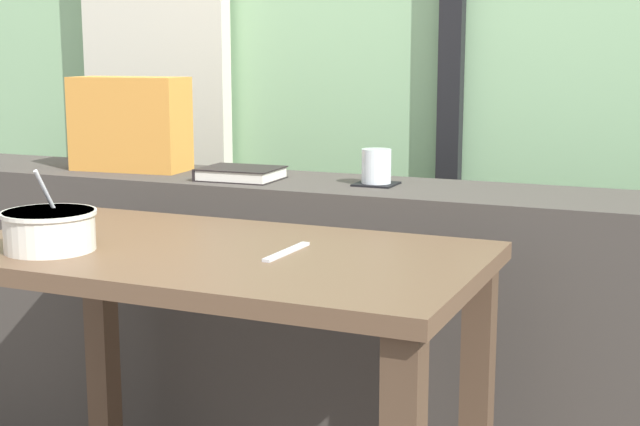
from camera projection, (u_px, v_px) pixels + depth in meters
curtain_left_panel at (154, 12)px, 3.07m from camera, size 0.56×0.06×2.50m
dark_console_ledge at (301, 326)px, 2.40m from camera, size 2.80×0.35×0.79m
breakfast_table at (217, 314)px, 1.80m from camera, size 1.05×0.59×0.73m
coaster_square at (376, 184)px, 2.25m from camera, size 0.10×0.10×0.00m
juice_glass at (376, 167)px, 2.25m from camera, size 0.07×0.07×0.09m
closed_book at (240, 174)px, 2.35m from camera, size 0.21×0.17×0.03m
throw_pillow at (130, 124)px, 2.52m from camera, size 0.33×0.17×0.26m
soup_bowl at (50, 231)px, 1.75m from camera, size 0.18×0.18×0.16m
fork_utensil at (287, 252)px, 1.73m from camera, size 0.02×0.17×0.01m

